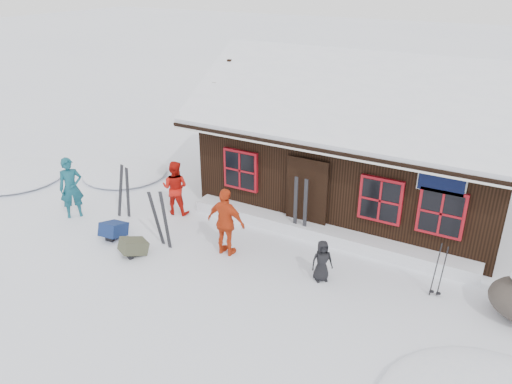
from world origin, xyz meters
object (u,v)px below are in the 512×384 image
Objects in this scene: ski_pair_left at (124,192)px; backpack_olive at (134,249)px; skier_crouched at (322,261)px; ski_poles at (439,271)px; skier_orange_left at (175,188)px; backpack_blue at (114,232)px; skier_teal at (71,188)px; skier_orange_right at (226,222)px.

backpack_olive is (1.56, -1.43, -0.60)m from ski_pair_left.
ski_poles is at bearing -24.60° from skier_crouched.
skier_orange_left is 5.02m from skier_crouched.
backpack_olive is (1.01, -0.38, -0.01)m from backpack_blue.
skier_orange_left reaches higher than backpack_olive.
ski_pair_left is 1.24× the size of ski_poles.
skier_crouched is 1.55× the size of backpack_blue.
ski_poles is at bearing 161.78° from skier_orange_left.
skier_orange_right is at bearing -48.42° from skier_teal.
ski_poles is (4.81, 0.74, -0.25)m from skier_orange_right.
skier_orange_left is 1.20× the size of ski_poles.
skier_orange_left is 2.46× the size of backpack_blue.
ski_pair_left is 2.69× the size of backpack_olive.
ski_pair_left is at bearing -4.31° from skier_orange_right.
ski_pair_left reaches higher than backpack_blue.
backpack_olive is at bearing -164.20° from ski_poles.
backpack_blue is 1.06× the size of backpack_olive.
skier_orange_left is 2.47m from backpack_olive.
ski_poles is 7.92m from backpack_blue.
skier_orange_right is 2.87× the size of backpack_olive.
skier_crouched is at bearing -1.74° from ski_pair_left.
ski_pair_left is at bearing 138.45° from skier_crouched.
ski_pair_left reaches higher than ski_poles.
skier_teal is 2.03m from backpack_blue.
skier_crouched is 0.61× the size of ski_pair_left.
skier_crouched is (4.89, -1.08, -0.29)m from skier_orange_left.
skier_teal is at bearing -169.60° from backpack_olive.
skier_orange_left is 2.12m from backpack_blue.
skier_teal is 1.75× the size of skier_crouched.
skier_orange_right reaches higher than skier_crouched.
skier_orange_left is at bearing 176.59° from ski_poles.
skier_teal is at bearing -173.29° from ski_poles.
backpack_olive is at bearing -68.21° from skier_teal.
backpack_blue is at bearing -65.07° from skier_teal.
backpack_blue is 1.08m from backpack_olive.
skier_crouched is 2.45m from ski_poles.
skier_crouched is at bearing 152.75° from skier_orange_left.
ski_pair_left is 2.20m from backpack_olive.
ski_poles is (2.36, 0.65, 0.12)m from skier_crouched.
skier_crouched reaches higher than backpack_olive.
backpack_olive is at bearing 87.34° from skier_orange_left.
ski_pair_left reaches higher than skier_crouched.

